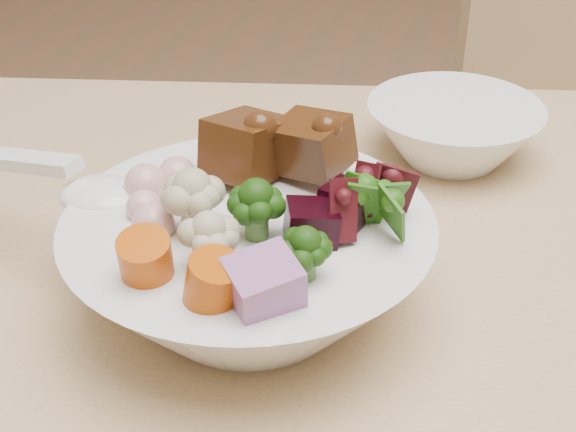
{
  "coord_description": "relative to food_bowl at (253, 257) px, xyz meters",
  "views": [
    {
      "loc": [
        -0.25,
        -0.47,
        1.07
      ],
      "look_at": [
        -0.37,
        -0.02,
        0.77
      ],
      "focal_mm": 50.0,
      "sensor_mm": 36.0,
      "label": 1
    }
  ],
  "objects": [
    {
      "name": "side_bowl",
      "position": [
        0.12,
        0.26,
        -0.02
      ],
      "size": [
        0.16,
        0.16,
        0.05
      ],
      "primitive_type": null,
      "color": "white",
      "rests_on": "dining_table"
    },
    {
      "name": "food_bowl",
      "position": [
        0.0,
        0.0,
        0.0
      ],
      "size": [
        0.25,
        0.25,
        0.14
      ],
      "color": "white",
      "rests_on": "dining_table"
    },
    {
      "name": "soup_spoon",
      "position": [
        -0.13,
        0.01,
        0.03
      ],
      "size": [
        0.17,
        0.07,
        0.03
      ],
      "rotation": [
        0.0,
        0.0,
        -0.23
      ],
      "color": "white",
      "rests_on": "food_bowl"
    }
  ]
}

